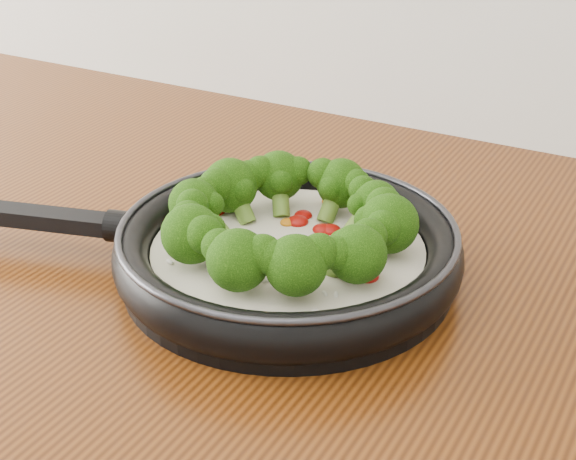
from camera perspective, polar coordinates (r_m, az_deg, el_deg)
The scene contains 1 object.
skillet at distance 0.78m, azimuth -0.20°, elevation -0.93°, with size 0.53×0.39×0.09m.
Camera 1 is at (0.39, 0.46, 1.31)m, focal length 53.57 mm.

